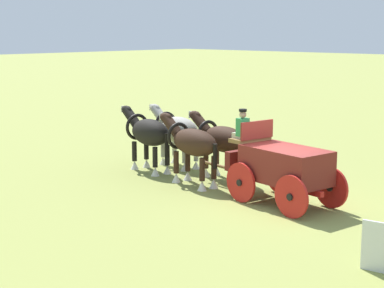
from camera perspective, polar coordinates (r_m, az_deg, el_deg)
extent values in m
plane|color=olive|center=(18.66, 8.46, -5.51)|extent=(220.00, 220.00, 0.00)
cube|color=maroon|center=(18.37, 8.55, -1.90)|extent=(2.75, 1.83, 1.01)
cube|color=brown|center=(19.33, 5.33, 0.42)|extent=(0.75, 1.37, 0.12)
cube|color=maroon|center=(19.75, 4.50, -1.41)|extent=(0.42, 1.18, 0.60)
cube|color=maroon|center=(19.06, 5.96, 1.29)|extent=(0.26, 1.30, 0.55)
cube|color=red|center=(18.51, 8.50, -3.72)|extent=(2.81, 0.59, 0.16)
cylinder|color=red|center=(18.66, 4.47, -3.52)|extent=(1.20, 0.26, 1.20)
cylinder|color=black|center=(18.66, 4.47, -3.52)|extent=(0.23, 0.21, 0.20)
cylinder|color=red|center=(19.78, 8.02, -2.80)|extent=(1.20, 0.26, 1.20)
cylinder|color=black|center=(19.78, 8.02, -2.80)|extent=(0.23, 0.21, 0.20)
cylinder|color=red|center=(17.25, 9.06, -4.78)|extent=(1.20, 0.26, 1.20)
cylinder|color=black|center=(17.25, 9.06, -4.78)|extent=(0.23, 0.21, 0.20)
cylinder|color=red|center=(18.45, 12.58, -3.91)|extent=(1.20, 0.26, 1.20)
cylinder|color=black|center=(18.45, 12.58, -3.91)|extent=(0.23, 0.21, 0.20)
cylinder|color=brown|center=(20.31, 3.26, -2.22)|extent=(2.58, 0.50, 0.10)
cube|color=#BCB293|center=(19.19, 4.39, 0.78)|extent=(0.44, 0.38, 0.16)
cube|color=#338C4C|center=(19.05, 4.65, 1.55)|extent=(0.29, 0.39, 0.55)
sphere|color=tan|center=(19.00, 4.66, 2.70)|extent=(0.22, 0.22, 0.22)
cylinder|color=black|center=(18.98, 4.67, 3.09)|extent=(0.24, 0.24, 0.08)
ellipsoid|color=#331E14|center=(20.43, 0.25, 0.15)|extent=(2.11, 1.19, 0.89)
cylinder|color=#331E14|center=(20.98, -1.46, -1.67)|extent=(0.18, 0.18, 0.75)
cone|color=silver|center=(21.10, -1.45, -3.09)|extent=(0.30, 0.30, 0.32)
cylinder|color=#331E14|center=(21.26, -0.39, -1.51)|extent=(0.18, 0.18, 0.75)
cone|color=silver|center=(21.38, -0.39, -2.91)|extent=(0.30, 0.30, 0.32)
cylinder|color=#331E14|center=(19.89, 0.93, -2.34)|extent=(0.18, 0.18, 0.75)
cone|color=silver|center=(20.02, 0.92, -3.83)|extent=(0.30, 0.30, 0.32)
cylinder|color=#331E14|center=(20.20, 2.01, -2.15)|extent=(0.18, 0.18, 0.75)
cone|color=silver|center=(20.32, 2.00, -3.62)|extent=(0.30, 0.30, 0.32)
cylinder|color=#331E14|center=(21.37, -1.85, 1.66)|extent=(0.99, 0.50, 0.81)
ellipsoid|color=#331E14|center=(21.63, -2.42, 2.46)|extent=(0.63, 0.35, 0.32)
cube|color=silver|center=(21.85, -2.85, 2.53)|extent=(0.07, 0.11, 0.24)
torus|color=black|center=(21.12, -1.25, 0.76)|extent=(0.26, 0.93, 0.92)
cylinder|color=black|center=(19.69, 2.13, -1.13)|extent=(0.14, 0.14, 0.80)
ellipsoid|color=#331E14|center=(21.25, 3.01, 0.43)|extent=(2.14, 1.19, 0.88)
cylinder|color=#331E14|center=(21.77, 1.29, -1.29)|extent=(0.18, 0.18, 0.72)
cone|color=silver|center=(21.88, 1.28, -2.62)|extent=(0.30, 0.30, 0.31)
cylinder|color=#331E14|center=(22.07, 2.27, -1.14)|extent=(0.18, 0.18, 0.72)
cone|color=silver|center=(22.18, 2.26, -2.44)|extent=(0.30, 0.30, 0.31)
cylinder|color=#331E14|center=(20.71, 3.76, -1.92)|extent=(0.18, 0.18, 0.72)
cone|color=silver|center=(20.83, 3.74, -3.31)|extent=(0.30, 0.30, 0.31)
cylinder|color=#331E14|center=(21.03, 4.76, -1.74)|extent=(0.18, 0.18, 0.72)
cone|color=silver|center=(21.14, 4.73, -3.11)|extent=(0.30, 0.30, 0.31)
cylinder|color=#331E14|center=(22.16, 0.86, 1.88)|extent=(0.99, 0.50, 0.81)
ellipsoid|color=#331E14|center=(22.41, 0.27, 2.64)|extent=(0.63, 0.35, 0.32)
cube|color=silver|center=(22.63, -0.16, 2.71)|extent=(0.07, 0.11, 0.24)
torus|color=black|center=(21.92, 1.46, 1.01)|extent=(0.26, 0.92, 0.92)
cylinder|color=black|center=(20.52, 4.94, -0.80)|extent=(0.14, 0.14, 0.80)
ellipsoid|color=black|center=(22.51, -3.83, 1.07)|extent=(2.05, 1.24, 0.96)
cylinder|color=black|center=(23.06, -5.29, -0.67)|extent=(0.18, 0.18, 0.72)
cone|color=silver|center=(23.16, -5.26, -1.93)|extent=(0.30, 0.30, 0.31)
cylinder|color=black|center=(23.34, -4.20, -0.52)|extent=(0.18, 0.18, 0.72)
cone|color=silver|center=(23.44, -4.18, -1.76)|extent=(0.30, 0.30, 0.31)
cylinder|color=black|center=(21.95, -3.39, -1.21)|extent=(0.18, 0.18, 0.72)
cone|color=silver|center=(22.06, -3.38, -2.52)|extent=(0.30, 0.30, 0.31)
cylinder|color=black|center=(22.25, -2.27, -1.04)|extent=(0.18, 0.18, 0.72)
cone|color=silver|center=(22.36, -2.26, -2.34)|extent=(0.30, 0.30, 0.31)
cylinder|color=black|center=(23.47, -5.53, 2.42)|extent=(0.99, 0.50, 0.81)
ellipsoid|color=black|center=(23.75, -6.01, 3.13)|extent=(0.63, 0.35, 0.32)
cube|color=silver|center=(23.99, -6.37, 3.19)|extent=(0.07, 0.11, 0.24)
torus|color=black|center=(23.21, -5.03, 1.58)|extent=(0.27, 0.99, 0.98)
cylinder|color=black|center=(21.74, -2.33, -0.05)|extent=(0.14, 0.14, 0.80)
ellipsoid|color=#9E998E|center=(23.25, -1.17, 1.31)|extent=(2.07, 1.26, 0.97)
cylinder|color=#9E998E|center=(23.77, -2.66, -0.37)|extent=(0.18, 0.18, 0.70)
cone|color=silver|center=(23.87, -2.65, -1.54)|extent=(0.30, 0.30, 0.30)
cylinder|color=#9E998E|center=(24.08, -1.62, -0.22)|extent=(0.18, 0.18, 0.70)
cone|color=silver|center=(24.17, -1.61, -1.38)|extent=(0.30, 0.30, 0.30)
cylinder|color=#9E998E|center=(22.69, -0.68, -0.87)|extent=(0.18, 0.18, 0.70)
cone|color=silver|center=(22.80, -0.68, -2.10)|extent=(0.30, 0.30, 0.30)
cylinder|color=#9E998E|center=(23.01, 0.38, -0.71)|extent=(0.18, 0.18, 0.70)
cone|color=silver|center=(23.12, 0.38, -1.92)|extent=(0.30, 0.30, 0.30)
cylinder|color=#9E998E|center=(24.19, -2.93, 2.61)|extent=(0.99, 0.50, 0.81)
ellipsoid|color=#9E998E|center=(24.46, -3.43, 3.30)|extent=(0.63, 0.35, 0.32)
cube|color=silver|center=(24.69, -3.80, 3.37)|extent=(0.07, 0.11, 0.24)
torus|color=black|center=(23.94, -2.42, 1.80)|extent=(0.27, 1.00, 0.99)
cylinder|color=black|center=(22.50, 0.38, 0.23)|extent=(0.14, 0.14, 0.80)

